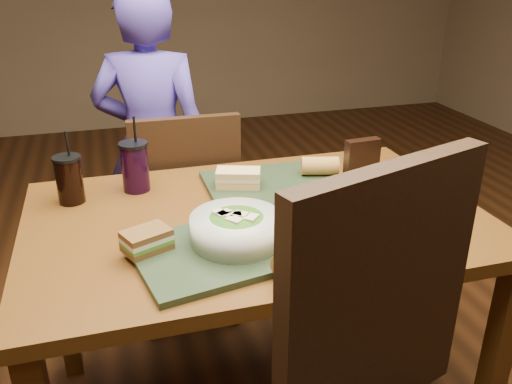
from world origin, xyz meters
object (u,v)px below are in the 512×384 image
Objects in this scene: dining_table at (256,242)px; tray_far at (273,185)px; cup_cola at (69,179)px; chip_bag at (362,162)px; soup_bowl at (412,214)px; baguette_far at (320,166)px; chair_far at (185,211)px; diner at (153,147)px; sandwich_near at (147,240)px; baguette_near at (295,258)px; cup_berry at (135,166)px; sandwich_far at (238,178)px; tray_near at (221,251)px; salad_bowl at (237,227)px.

dining_table is 0.23m from tray_far.
dining_table is at bearing -121.90° from tray_far.
cup_cola is at bearing 155.03° from dining_table.
chip_bag reaches higher than dining_table.
soup_bowl is 1.69× the size of baguette_far.
diner reaches higher than chair_far.
sandwich_near is (-0.72, 0.04, 0.01)m from soup_bowl.
diner is 9.03× the size of chip_bag.
tray_far is 3.71× the size of baguette_near.
tray_far is 1.72× the size of cup_berry.
cup_cola reaches higher than tray_far.
sandwich_near is at bearing -150.22° from baguette_far.
dining_table is 0.59m from cup_cola.
tray_far is 1.86× the size of cup_cola.
chip_bag reaches higher than baguette_near.
baguette_near is (-0.00, -0.34, 0.14)m from dining_table.
cup_berry is (-0.59, 0.08, 0.03)m from baguette_far.
tray_far is at bearing -6.05° from cup_cola.
sandwich_far is at bearing -18.29° from cup_berry.
diner is 0.74m from cup_cola.
sandwich_far reaches higher than tray_near.
baguette_near is at bearing -135.17° from chip_bag.
diner reaches higher than salad_bowl.
diner is at bearing 113.07° from tray_far.
sandwich_far is at bearing -7.28° from cup_cola.
dining_table is at bearing -166.83° from chip_bag.
chair_far is (-0.12, 0.57, -0.15)m from dining_table.
dining_table is at bearing 24.92° from sandwich_near.
baguette_near is at bearing 116.01° from diner.
baguette_far reaches higher than tray_near.
chip_bag is at bearing 144.53° from diner.
baguette_near is at bearing -159.27° from soup_bowl.
baguette_far reaches higher than dining_table.
sandwich_near is 0.43m from cup_cola.
cup_berry is at bearing 115.73° from salad_bowl.
soup_bowl is at bearing -25.12° from cup_cola.
chip_bag is (0.40, -0.05, 0.03)m from sandwich_far.
baguette_near is 0.46× the size of cup_berry.
baguette_far is 0.60m from cup_berry.
tray_near is 2.74× the size of sandwich_far.
soup_bowl is 1.00m from cup_cola.
baguette_far is (0.28, 0.53, 0.00)m from baguette_near.
salad_bowl is at bearing -88.23° from chair_far.
sandwich_far is at bearing 121.98° from diner.
tray_near is at bearing -70.33° from cup_berry.
sandwich_near is 0.37m from baguette_near.
cup_berry is (0.01, 0.42, 0.04)m from sandwich_near.
soup_bowl is (0.52, -0.76, 0.28)m from chair_far.
cup_berry is (-0.31, 0.61, 0.03)m from baguette_near.
cup_cola reaches higher than salad_bowl.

